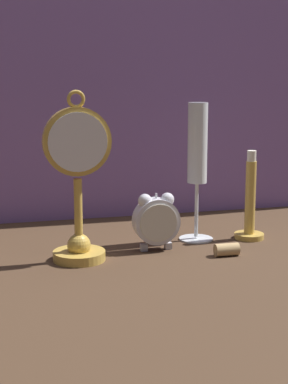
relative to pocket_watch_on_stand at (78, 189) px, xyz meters
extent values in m
plane|color=#422D1E|center=(0.13, -0.03, -0.12)|extent=(4.00, 4.00, 0.00)
cube|color=#8460A8|center=(0.13, 0.30, 0.24)|extent=(1.24, 0.01, 0.72)
cylinder|color=gold|center=(0.00, 0.00, -0.12)|extent=(0.09, 0.09, 0.02)
sphere|color=gold|center=(0.00, 0.00, -0.10)|extent=(0.04, 0.04, 0.04)
cylinder|color=gold|center=(0.00, 0.00, -0.05)|extent=(0.01, 0.01, 0.12)
cylinder|color=gold|center=(0.00, 0.00, 0.08)|extent=(0.11, 0.02, 0.11)
cylinder|color=silver|center=(0.00, -0.01, 0.08)|extent=(0.10, 0.00, 0.10)
torus|color=gold|center=(0.00, 0.00, 0.15)|extent=(0.03, 0.01, 0.03)
cube|color=silver|center=(0.12, 0.03, -0.12)|extent=(0.01, 0.01, 0.01)
cube|color=silver|center=(0.16, 0.03, -0.12)|extent=(0.01, 0.01, 0.01)
cylinder|color=silver|center=(0.14, 0.03, -0.07)|extent=(0.08, 0.03, 0.08)
cylinder|color=beige|center=(0.14, 0.01, -0.07)|extent=(0.07, 0.00, 0.07)
sphere|color=silver|center=(0.12, 0.03, -0.03)|extent=(0.02, 0.02, 0.02)
sphere|color=silver|center=(0.16, 0.03, -0.03)|extent=(0.02, 0.02, 0.02)
cylinder|color=silver|center=(0.14, 0.03, -0.03)|extent=(0.00, 0.00, 0.01)
cylinder|color=silver|center=(0.23, 0.07, -0.12)|extent=(0.06, 0.06, 0.01)
cylinder|color=silver|center=(0.23, 0.07, -0.07)|extent=(0.01, 0.01, 0.10)
cylinder|color=white|center=(0.23, 0.07, 0.06)|extent=(0.04, 0.04, 0.15)
cylinder|color=#DBC675|center=(0.23, 0.07, 0.03)|extent=(0.03, 0.03, 0.10)
cylinder|color=gold|center=(0.33, 0.06, -0.12)|extent=(0.06, 0.06, 0.01)
cylinder|color=gold|center=(0.33, 0.06, -0.04)|extent=(0.02, 0.02, 0.14)
cylinder|color=silver|center=(0.33, 0.06, 0.04)|extent=(0.02, 0.02, 0.02)
cylinder|color=tan|center=(0.25, -0.04, -0.11)|extent=(0.04, 0.02, 0.02)
camera|label=1|loc=(-0.16, -1.03, 0.20)|focal=60.00mm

